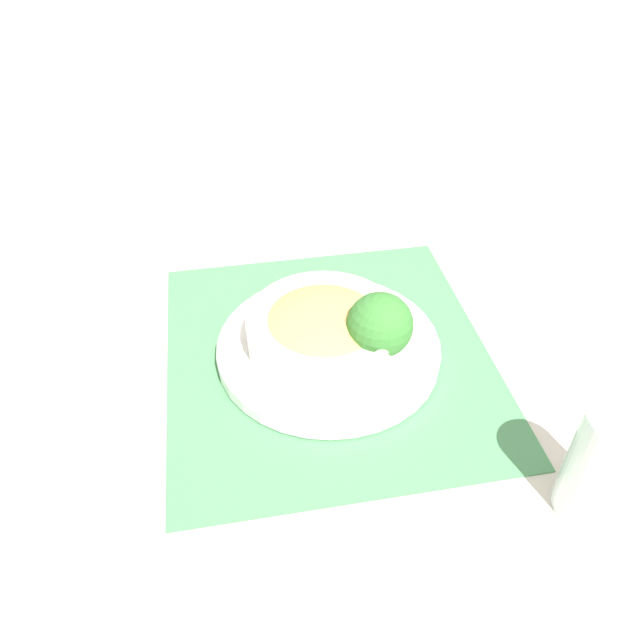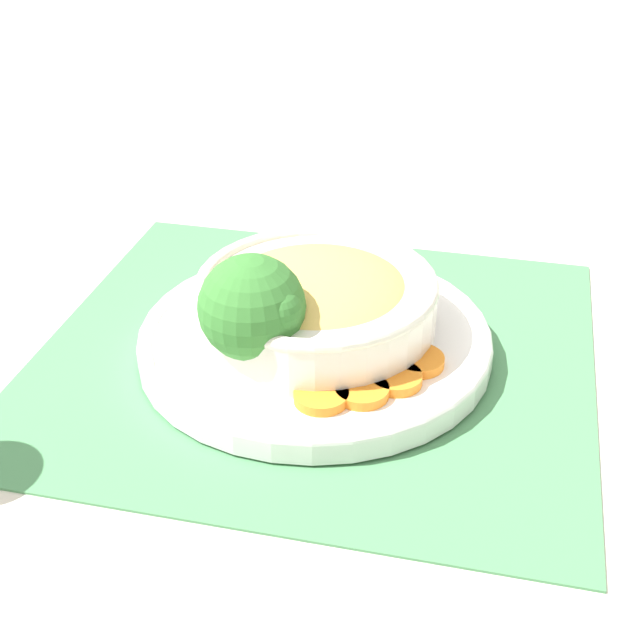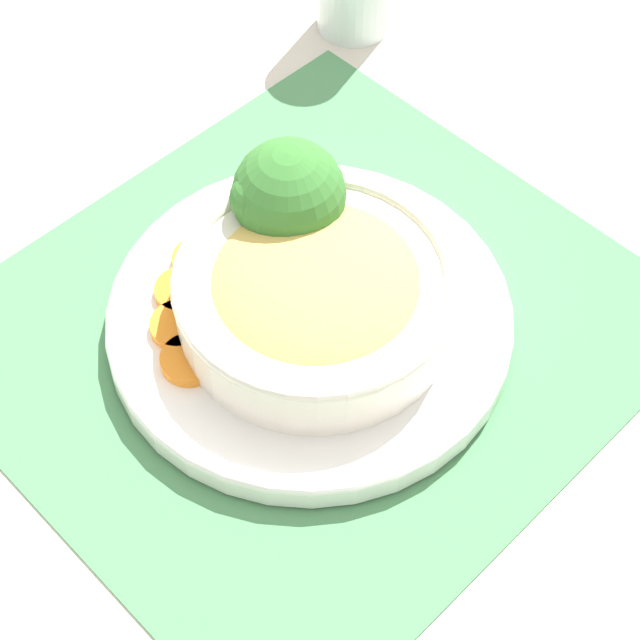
# 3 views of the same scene
# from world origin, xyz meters

# --- Properties ---
(ground_plane) EXTENTS (4.00, 4.00, 0.00)m
(ground_plane) POSITION_xyz_m (0.00, 0.00, 0.00)
(ground_plane) COLOR beige
(placemat) EXTENTS (0.44, 0.41, 0.00)m
(placemat) POSITION_xyz_m (0.00, 0.00, 0.00)
(placemat) COLOR #4C8C59
(placemat) RESTS_ON ground_plane
(plate) EXTENTS (0.28, 0.28, 0.02)m
(plate) POSITION_xyz_m (0.00, 0.00, 0.02)
(plate) COLOR white
(plate) RESTS_ON placemat
(bowl) EXTENTS (0.19, 0.19, 0.05)m
(bowl) POSITION_xyz_m (-0.00, -0.01, 0.05)
(bowl) COLOR silver
(bowl) RESTS_ON plate
(broccoli_floret) EXTENTS (0.08, 0.08, 0.09)m
(broccoli_floret) POSITION_xyz_m (0.03, 0.05, 0.07)
(broccoli_floret) COLOR #84AD5B
(broccoli_floret) RESTS_ON plate
(carrot_slice_near) EXTENTS (0.04, 0.04, 0.01)m
(carrot_slice_near) POSITION_xyz_m (-0.02, 0.09, 0.02)
(carrot_slice_near) COLOR orange
(carrot_slice_near) RESTS_ON plate
(carrot_slice_middle) EXTENTS (0.04, 0.04, 0.01)m
(carrot_slice_middle) POSITION_xyz_m (-0.05, 0.07, 0.02)
(carrot_slice_middle) COLOR orange
(carrot_slice_middle) RESTS_ON plate
(carrot_slice_far) EXTENTS (0.04, 0.04, 0.01)m
(carrot_slice_far) POSITION_xyz_m (-0.07, 0.05, 0.02)
(carrot_slice_far) COLOR orange
(carrot_slice_far) RESTS_ON plate
(carrot_slice_extra) EXTENTS (0.04, 0.04, 0.01)m
(carrot_slice_extra) POSITION_xyz_m (-0.08, 0.03, 0.02)
(carrot_slice_extra) COLOR orange
(carrot_slice_extra) RESTS_ON plate
(water_glass) EXTENTS (0.06, 0.06, 0.13)m
(water_glass) POSITION_xyz_m (0.26, 0.20, 0.06)
(water_glass) COLOR silver
(water_glass) RESTS_ON ground_plane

